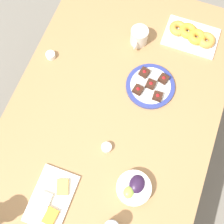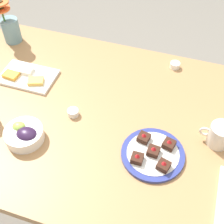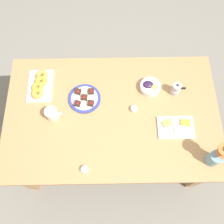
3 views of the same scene
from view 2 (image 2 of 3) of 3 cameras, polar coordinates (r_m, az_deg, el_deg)
The scene contains 9 objects.
ground_plane at distance 1.95m, azimuth 0.00°, elevation -15.26°, with size 6.00×6.00×0.00m, color slate.
dining_table at distance 1.39m, azimuth 0.00°, elevation -3.40°, with size 1.60×1.00×0.74m.
coffee_mug at distance 1.28m, azimuth 19.08°, elevation -3.96°, with size 0.12×0.09×0.10m.
grape_bowl at distance 1.28m, azimuth -15.72°, elevation -3.94°, with size 0.15×0.15×0.07m.
cheese_platter at distance 1.54m, azimuth -15.28°, elevation 6.32°, with size 0.26×0.17×0.03m.
jam_cup_honey at distance 1.57m, azimuth 11.44°, elevation 8.43°, with size 0.05×0.05×0.03m.
jam_cup_berry at distance 1.33m, azimuth -7.15°, elevation -0.06°, with size 0.05×0.05×0.03m.
dessert_plate at distance 1.21m, azimuth 7.49°, elevation -7.55°, with size 0.24×0.24×0.05m.
flower_vase at distance 1.76m, azimuth -18.17°, elevation 14.50°, with size 0.11×0.11×0.24m.
Camera 2 is at (-0.26, 0.81, 1.75)m, focal length 50.00 mm.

